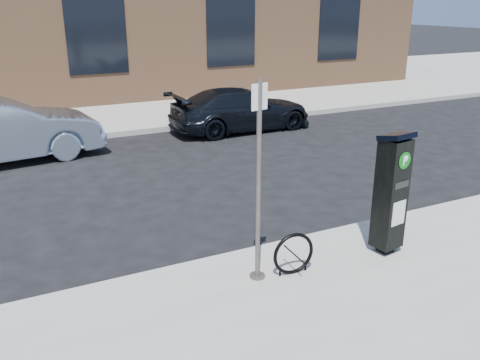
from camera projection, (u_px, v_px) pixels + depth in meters
ground at (273, 253)px, 7.73m from camera, size 120.00×120.00×0.00m
sidewalk_far at (92, 98)px, 19.53m from camera, size 60.00×12.00×0.15m
curb_near at (274, 249)px, 7.68m from camera, size 60.00×0.12×0.16m
curb_far at (133, 132)px, 14.48m from camera, size 60.00×0.12×0.16m
parking_kiosk at (391, 192)px, 7.15m from camera, size 0.47×0.42×1.81m
sign_pole at (258, 185)px, 6.32m from camera, size 0.23×0.21×2.62m
bike_rack at (293, 254)px, 6.75m from camera, size 0.60×0.08×0.60m
car_dark at (241, 109)px, 14.87m from camera, size 4.30×1.83×1.24m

